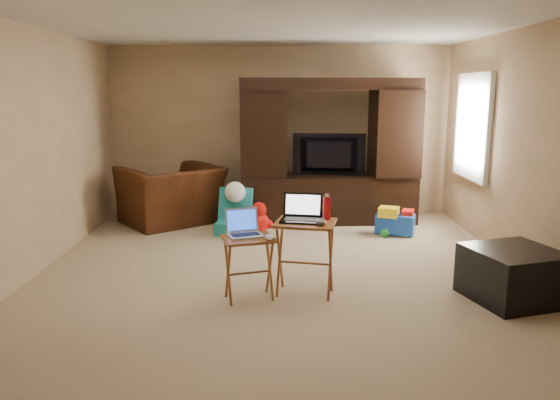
{
  "coord_description": "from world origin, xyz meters",
  "views": [
    {
      "loc": [
        -0.01,
        -5.44,
        1.87
      ],
      "look_at": [
        0.0,
        -0.2,
        0.8
      ],
      "focal_mm": 35.0,
      "sensor_mm": 36.0,
      "label": 1
    }
  ],
  "objects_px": {
    "ottoman": "(513,275)",
    "push_toy": "(395,221)",
    "laptop_right": "(301,208)",
    "water_bottle": "(327,208)",
    "television": "(329,155)",
    "tray_table_right": "(305,258)",
    "mouse_right": "(321,222)",
    "laptop_left": "(245,224)",
    "entertainment_center": "(329,152)",
    "tray_table_left": "(249,269)",
    "child_rocker": "(235,211)",
    "plush_toy": "(259,217)",
    "recliner": "(171,195)",
    "mouse_left": "(269,237)"
  },
  "relations": [
    {
      "from": "ottoman",
      "to": "push_toy",
      "type": "bearing_deg",
      "value": 104.67
    },
    {
      "from": "mouse_left",
      "to": "laptop_left",
      "type": "bearing_deg",
      "value": 155.06
    },
    {
      "from": "television",
      "to": "plush_toy",
      "type": "relative_size",
      "value": 2.44
    },
    {
      "from": "child_rocker",
      "to": "tray_table_right",
      "type": "distance_m",
      "value": 2.32
    },
    {
      "from": "child_rocker",
      "to": "mouse_right",
      "type": "bearing_deg",
      "value": -57.69
    },
    {
      "from": "water_bottle",
      "to": "mouse_left",
      "type": "bearing_deg",
      "value": -152.17
    },
    {
      "from": "laptop_left",
      "to": "laptop_right",
      "type": "bearing_deg",
      "value": -6.06
    },
    {
      "from": "recliner",
      "to": "child_rocker",
      "type": "relative_size",
      "value": 2.1
    },
    {
      "from": "ottoman",
      "to": "tray_table_right",
      "type": "relative_size",
      "value": 1.05
    },
    {
      "from": "entertainment_center",
      "to": "mouse_right",
      "type": "distance_m",
      "value": 2.98
    },
    {
      "from": "tray_table_right",
      "to": "water_bottle",
      "type": "xyz_separation_m",
      "value": [
        0.2,
        0.08,
        0.45
      ]
    },
    {
      "from": "child_rocker",
      "to": "mouse_left",
      "type": "distance_m",
      "value": 2.43
    },
    {
      "from": "water_bottle",
      "to": "laptop_right",
      "type": "bearing_deg",
      "value": -165.96
    },
    {
      "from": "ottoman",
      "to": "mouse_right",
      "type": "distance_m",
      "value": 1.8
    },
    {
      "from": "television",
      "to": "tray_table_left",
      "type": "relative_size",
      "value": 1.77
    },
    {
      "from": "push_toy",
      "to": "water_bottle",
      "type": "bearing_deg",
      "value": -97.88
    },
    {
      "from": "tray_table_left",
      "to": "tray_table_right",
      "type": "height_order",
      "value": "tray_table_right"
    },
    {
      "from": "laptop_left",
      "to": "water_bottle",
      "type": "distance_m",
      "value": 0.76
    },
    {
      "from": "recliner",
      "to": "mouse_left",
      "type": "height_order",
      "value": "recliner"
    },
    {
      "from": "plush_toy",
      "to": "tray_table_left",
      "type": "relative_size",
      "value": 0.72
    },
    {
      "from": "push_toy",
      "to": "tray_table_left",
      "type": "bearing_deg",
      "value": -108.51
    },
    {
      "from": "recliner",
      "to": "water_bottle",
      "type": "relative_size",
      "value": 5.86
    },
    {
      "from": "ottoman",
      "to": "laptop_right",
      "type": "xyz_separation_m",
      "value": [
        -1.91,
        0.16,
        0.58
      ]
    },
    {
      "from": "television",
      "to": "laptop_right",
      "type": "xyz_separation_m",
      "value": [
        -0.5,
        -2.76,
        -0.16
      ]
    },
    {
      "from": "recliner",
      "to": "tray_table_right",
      "type": "bearing_deg",
      "value": 84.55
    },
    {
      "from": "plush_toy",
      "to": "tray_table_left",
      "type": "bearing_deg",
      "value": -90.14
    },
    {
      "from": "entertainment_center",
      "to": "television",
      "type": "distance_m",
      "value": 0.06
    },
    {
      "from": "child_rocker",
      "to": "water_bottle",
      "type": "xyz_separation_m",
      "value": [
        1.02,
        -2.09,
        0.5
      ]
    },
    {
      "from": "tray_table_left",
      "to": "tray_table_right",
      "type": "xyz_separation_m",
      "value": [
        0.51,
        0.13,
        0.06
      ]
    },
    {
      "from": "mouse_right",
      "to": "laptop_left",
      "type": "bearing_deg",
      "value": 177.88
    },
    {
      "from": "television",
      "to": "plush_toy",
      "type": "height_order",
      "value": "television"
    },
    {
      "from": "mouse_right",
      "to": "water_bottle",
      "type": "relative_size",
      "value": 0.66
    },
    {
      "from": "tray_table_left",
      "to": "mouse_left",
      "type": "bearing_deg",
      "value": -38.26
    },
    {
      "from": "laptop_right",
      "to": "mouse_right",
      "type": "relative_size",
      "value": 2.58
    },
    {
      "from": "entertainment_center",
      "to": "water_bottle",
      "type": "height_order",
      "value": "entertainment_center"
    },
    {
      "from": "television",
      "to": "push_toy",
      "type": "distance_m",
      "value": 1.32
    },
    {
      "from": "entertainment_center",
      "to": "plush_toy",
      "type": "distance_m",
      "value": 1.4
    },
    {
      "from": "plush_toy",
      "to": "water_bottle",
      "type": "bearing_deg",
      "value": -71.65
    },
    {
      "from": "television",
      "to": "child_rocker",
      "type": "distance_m",
      "value": 1.57
    },
    {
      "from": "entertainment_center",
      "to": "ottoman",
      "type": "height_order",
      "value": "entertainment_center"
    },
    {
      "from": "ottoman",
      "to": "tray_table_left",
      "type": "xyz_separation_m",
      "value": [
        -2.37,
        0.01,
        0.06
      ]
    },
    {
      "from": "child_rocker",
      "to": "water_bottle",
      "type": "relative_size",
      "value": 2.79
    },
    {
      "from": "push_toy",
      "to": "entertainment_center",
      "type": "bearing_deg",
      "value": 159.15
    },
    {
      "from": "plush_toy",
      "to": "recliner",
      "type": "bearing_deg",
      "value": 157.4
    },
    {
      "from": "ottoman",
      "to": "water_bottle",
      "type": "distance_m",
      "value": 1.77
    },
    {
      "from": "mouse_right",
      "to": "tray_table_left",
      "type": "bearing_deg",
      "value": -179.52
    },
    {
      "from": "plush_toy",
      "to": "push_toy",
      "type": "bearing_deg",
      "value": -2.67
    },
    {
      "from": "ottoman",
      "to": "laptop_right",
      "type": "relative_size",
      "value": 2.02
    },
    {
      "from": "laptop_right",
      "to": "mouse_right",
      "type": "height_order",
      "value": "laptop_right"
    },
    {
      "from": "entertainment_center",
      "to": "tray_table_left",
      "type": "height_order",
      "value": "entertainment_center"
    }
  ]
}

